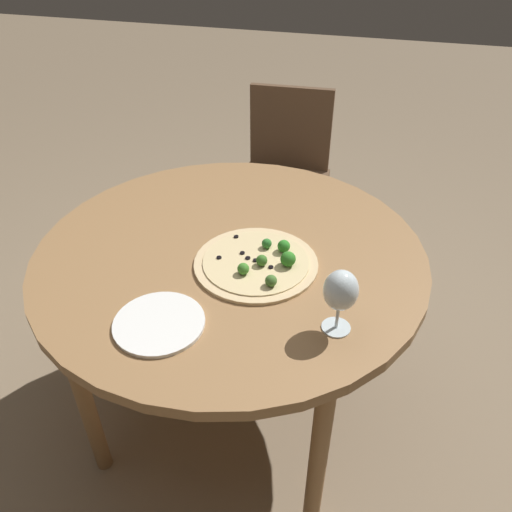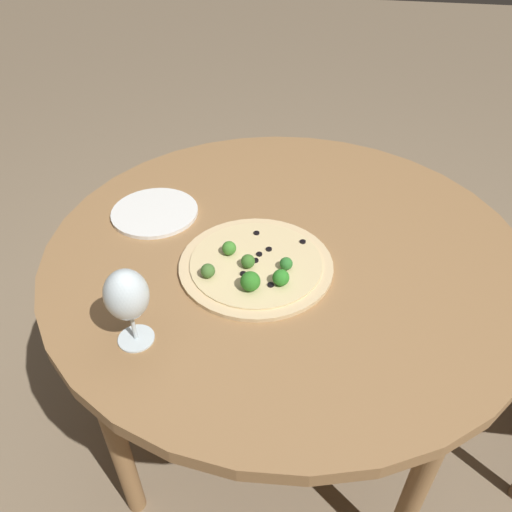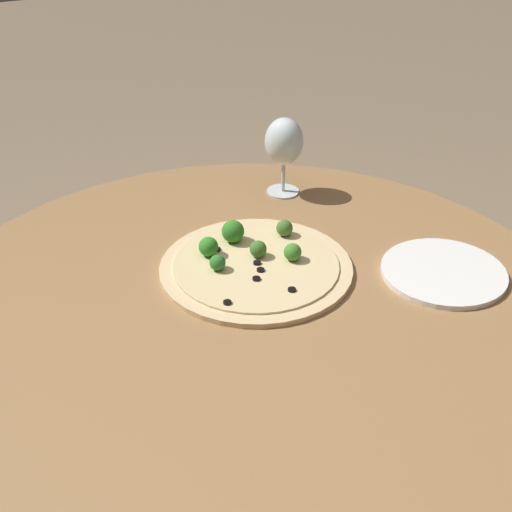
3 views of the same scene
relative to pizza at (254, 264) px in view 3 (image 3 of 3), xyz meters
The scene contains 4 objects.
dining_table 0.14m from the pizza, 118.54° to the right, with size 1.14×1.14×0.72m.
pizza is the anchor object (origin of this frame).
wine_glass 0.33m from the pizza, 52.72° to the left, with size 0.08×0.08×0.17m.
plate_near 0.34m from the pizza, 29.38° to the right, with size 0.22×0.22×0.01m.
Camera 3 is at (-0.41, -0.87, 1.42)m, focal length 50.00 mm.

